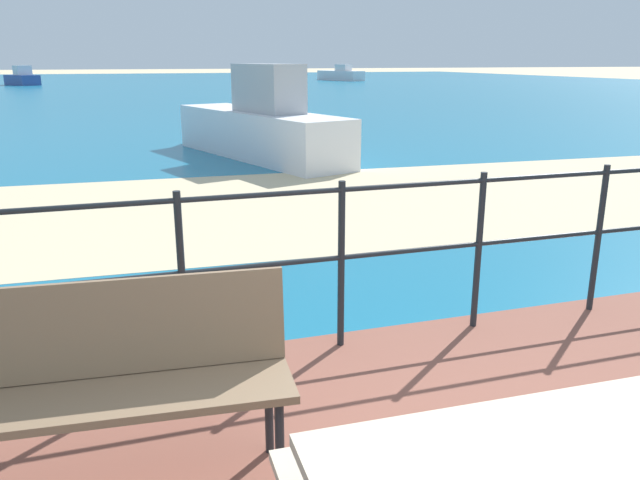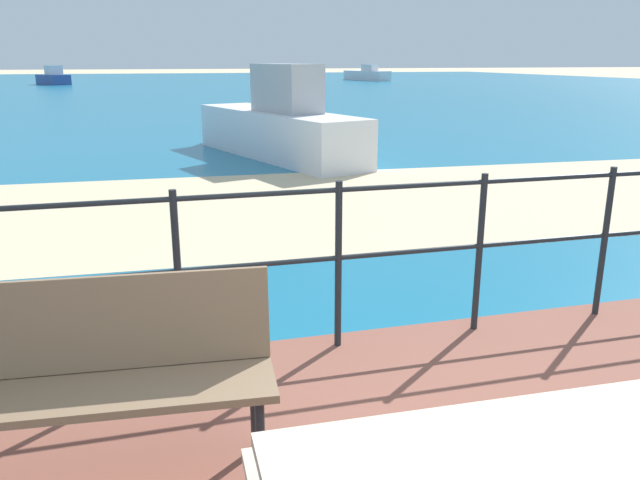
{
  "view_description": "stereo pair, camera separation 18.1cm",
  "coord_description": "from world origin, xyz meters",
  "px_view_note": "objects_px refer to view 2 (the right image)",
  "views": [
    {
      "loc": [
        -1.27,
        -1.08,
        1.85
      ],
      "look_at": [
        0.0,
        2.87,
        0.65
      ],
      "focal_mm": 35.14,
      "sensor_mm": 36.0,
      "label": 1
    },
    {
      "loc": [
        -1.09,
        -1.13,
        1.85
      ],
      "look_at": [
        0.0,
        2.87,
        0.65
      ],
      "focal_mm": 35.14,
      "sensor_mm": 36.0,
      "label": 2
    }
  ],
  "objects_px": {
    "boat_near": "(53,78)",
    "boat_mid": "(366,75)",
    "park_bench": "(66,366)",
    "boat_far": "(276,127)"
  },
  "relations": [
    {
      "from": "park_bench",
      "to": "boat_far",
      "type": "bearing_deg",
      "value": 78.07
    },
    {
      "from": "boat_mid",
      "to": "boat_far",
      "type": "relative_size",
      "value": 1.04
    },
    {
      "from": "boat_near",
      "to": "boat_mid",
      "type": "bearing_deg",
      "value": -115.09
    },
    {
      "from": "park_bench",
      "to": "boat_mid",
      "type": "bearing_deg",
      "value": 73.87
    },
    {
      "from": "park_bench",
      "to": "boat_far",
      "type": "height_order",
      "value": "boat_far"
    },
    {
      "from": "park_bench",
      "to": "boat_far",
      "type": "relative_size",
      "value": 0.33
    },
    {
      "from": "park_bench",
      "to": "boat_near",
      "type": "relative_size",
      "value": 0.5
    },
    {
      "from": "park_bench",
      "to": "boat_mid",
      "type": "distance_m",
      "value": 54.46
    },
    {
      "from": "park_bench",
      "to": "boat_far",
      "type": "distance_m",
      "value": 9.87
    },
    {
      "from": "boat_near",
      "to": "boat_far",
      "type": "relative_size",
      "value": 0.65
    }
  ]
}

